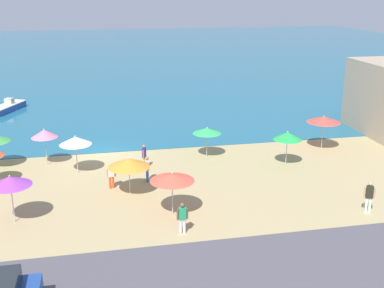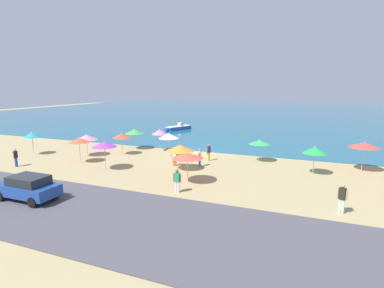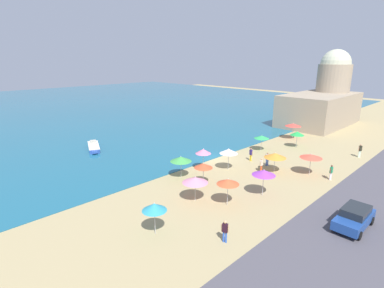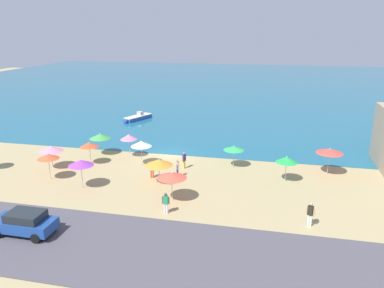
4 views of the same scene
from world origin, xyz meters
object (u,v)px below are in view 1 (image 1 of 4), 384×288
object	(u,v)px
beach_umbrella_0	(324,120)
bather_1	(369,195)
beach_umbrella_6	(172,177)
beach_umbrella_10	(44,134)
beach_umbrella_1	(287,136)
bather_3	(182,217)
beach_umbrella_9	(75,141)
bather_2	(147,168)
beach_umbrella_3	(10,181)
bather_4	(144,155)
skiff_nearshore	(7,108)
beach_umbrella_12	(207,131)
bather_0	(111,174)
beach_umbrella_5	(129,163)

from	to	relation	value
beach_umbrella_0	bather_1	distance (m)	10.75
beach_umbrella_6	beach_umbrella_10	bearing A→B (deg)	128.16
beach_umbrella_1	bather_3	bearing A→B (deg)	-136.77
beach_umbrella_9	bather_2	size ratio (longest dim) A/B	1.53
beach_umbrella_3	beach_umbrella_1	bearing A→B (deg)	17.02
beach_umbrella_3	bather_4	xyz separation A→B (m)	(7.35, 6.34, -1.32)
bather_4	skiff_nearshore	xyz separation A→B (m)	(-11.42, 18.05, -0.53)
beach_umbrella_3	bather_1	distance (m)	18.56
beach_umbrella_0	bather_2	xyz separation A→B (m)	(-13.42, -3.76, -1.35)
beach_umbrella_6	bather_2	bearing A→B (deg)	99.54
beach_umbrella_3	beach_umbrella_9	world-z (taller)	beach_umbrella_3
beach_umbrella_10	skiff_nearshore	distance (m)	16.90
bather_4	skiff_nearshore	distance (m)	21.37
beach_umbrella_3	beach_umbrella_12	distance (m)	14.28
beach_umbrella_6	skiff_nearshore	size ratio (longest dim) A/B	0.47
beach_umbrella_0	beach_umbrella_12	bearing A→B (deg)	179.64
beach_umbrella_1	bather_1	xyz separation A→B (m)	(1.48, -7.80, -1.03)
bather_0	skiff_nearshore	distance (m)	22.90
bather_0	bather_1	bearing A→B (deg)	-24.48
bather_2	beach_umbrella_10	bearing A→B (deg)	145.63
beach_umbrella_12	bather_4	size ratio (longest dim) A/B	1.32
beach_umbrella_6	beach_umbrella_10	distance (m)	11.57
bather_4	beach_umbrella_1	bearing A→B (deg)	-7.09
beach_umbrella_12	bather_3	xyz separation A→B (m)	(-3.72, -10.77, -0.99)
bather_1	skiff_nearshore	xyz separation A→B (m)	(-22.40, 27.03, -0.60)
bather_0	beach_umbrella_0	bearing A→B (deg)	15.61
beach_umbrella_1	beach_umbrella_5	xyz separation A→B (m)	(-10.76, -2.80, -0.10)
beach_umbrella_0	bather_2	size ratio (longest dim) A/B	1.55
beach_umbrella_6	bather_2	world-z (taller)	beach_umbrella_6
bather_1	beach_umbrella_12	bearing A→B (deg)	121.39
beach_umbrella_12	skiff_nearshore	world-z (taller)	beach_umbrella_12
beach_umbrella_1	beach_umbrella_6	xyz separation A→B (m)	(-8.75, -5.91, 0.07)
beach_umbrella_0	bather_0	xyz separation A→B (m)	(-15.64, -4.37, -1.39)
beach_umbrella_1	beach_umbrella_3	bearing A→B (deg)	-162.98
beach_umbrella_1	beach_umbrella_10	distance (m)	16.22
beach_umbrella_3	bather_3	xyz separation A→B (m)	(8.22, -2.95, -1.33)
beach_umbrella_1	bather_2	distance (m)	9.69
beach_umbrella_9	beach_umbrella_0	bearing A→B (deg)	4.38
bather_3	bather_0	bearing A→B (deg)	116.42
skiff_nearshore	beach_umbrella_6	bearing A→B (deg)	-64.18
beach_umbrella_0	bather_0	bearing A→B (deg)	-164.39
beach_umbrella_10	bather_3	distance (m)	13.50
beach_umbrella_12	bather_2	world-z (taller)	beach_umbrella_12
beach_umbrella_12	bather_4	world-z (taller)	beach_umbrella_12
beach_umbrella_1	bather_0	size ratio (longest dim) A/B	1.50
beach_umbrella_1	beach_umbrella_12	distance (m)	5.58
beach_umbrella_9	bather_1	size ratio (longest dim) A/B	1.42
beach_umbrella_5	bather_1	world-z (taller)	beach_umbrella_5
beach_umbrella_0	skiff_nearshore	distance (m)	29.90
bather_0	skiff_nearshore	size ratio (longest dim) A/B	0.31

